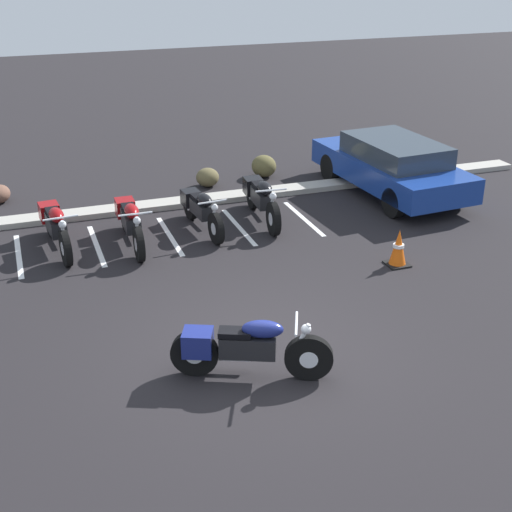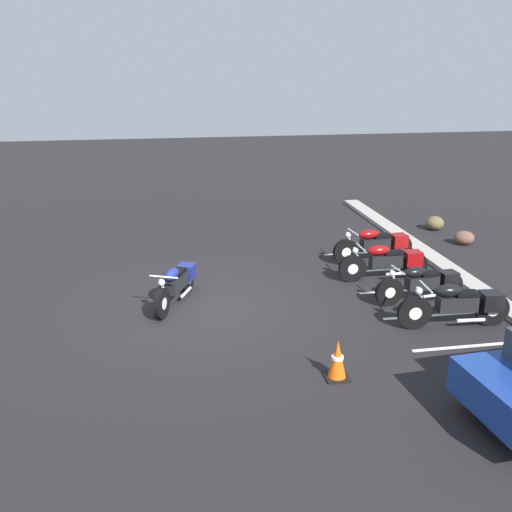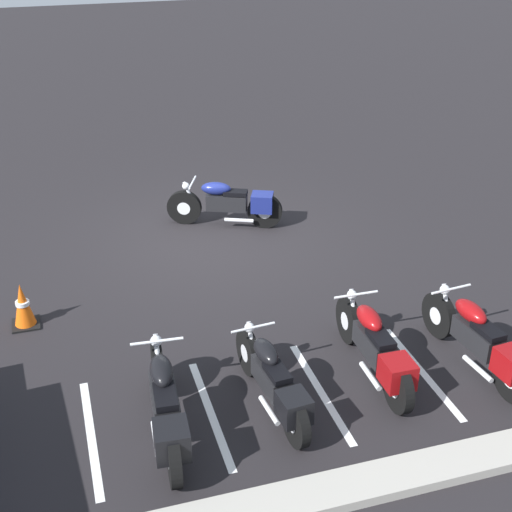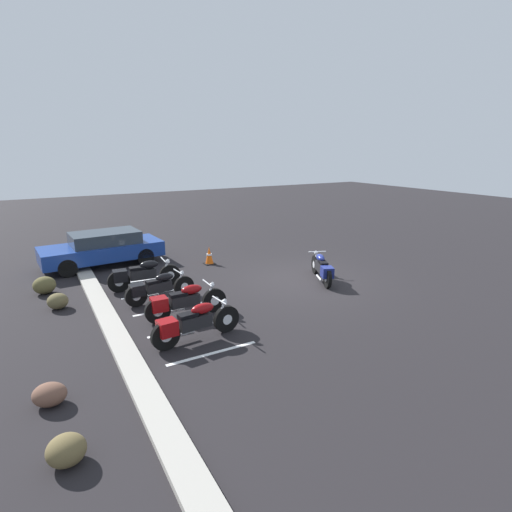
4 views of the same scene
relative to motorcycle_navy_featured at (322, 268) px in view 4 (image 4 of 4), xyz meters
The scene contains 18 objects.
ground 0.80m from the motorcycle_navy_featured, 46.65° to the left, with size 60.00×60.00×0.00m, color black.
motorcycle_navy_featured is the anchor object (origin of this frame).
parked_bike_0 5.68m from the motorcycle_navy_featured, 110.11° to the left, with size 0.64×2.23×0.88m.
parked_bike_1 5.12m from the motorcycle_navy_featured, 96.44° to the left, with size 0.62×2.22×0.87m.
parked_bike_2 5.41m from the motorcycle_navy_featured, 80.52° to the left, with size 0.59×2.09×0.82m.
parked_bike_3 5.89m from the motorcycle_navy_featured, 67.76° to the left, with size 0.64×2.28×0.90m.
car_blue 8.23m from the motorcycle_navy_featured, 47.00° to the left, with size 2.10×4.42×1.29m.
concrete_curb 6.87m from the motorcycle_navy_featured, 86.23° to the left, with size 18.00×0.50×0.12m, color #A8A399.
landscape_rock_0 8.78m from the motorcycle_navy_featured, 68.07° to the left, with size 0.60×0.66×0.54m, color brown.
landscape_rock_1 8.87m from the motorcycle_navy_featured, 109.41° to the left, with size 0.57×0.49×0.40m, color brown.
landscape_rock_2 8.09m from the motorcycle_navy_featured, 77.42° to the left, with size 0.56×0.54×0.44m, color brown.
landscape_rock_3 9.42m from the motorcycle_navy_featured, 118.97° to the left, with size 0.55×0.53×0.43m, color brown.
traffic_cone 4.51m from the motorcycle_navy_featured, 33.08° to the left, with size 0.40×0.40×0.68m.
stall_line_0 5.84m from the motorcycle_navy_featured, 117.49° to the left, with size 0.10×2.10×0.00m, color white.
stall_line_1 5.34m from the motorcycle_navy_featured, 103.55° to the left, with size 0.10×2.10×0.00m, color white.
stall_line_2 5.19m from the motorcycle_navy_featured, 87.80° to the left, with size 0.10×2.10×0.00m, color white.
stall_line_3 5.44m from the motorcycle_navy_featured, 72.37° to the left, with size 0.10×2.10×0.00m, color white.
stall_line_4 6.04m from the motorcycle_navy_featured, 59.15° to the left, with size 0.10×2.10×0.00m, color white.
Camera 4 is at (-10.43, 7.77, 4.34)m, focal length 28.00 mm.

